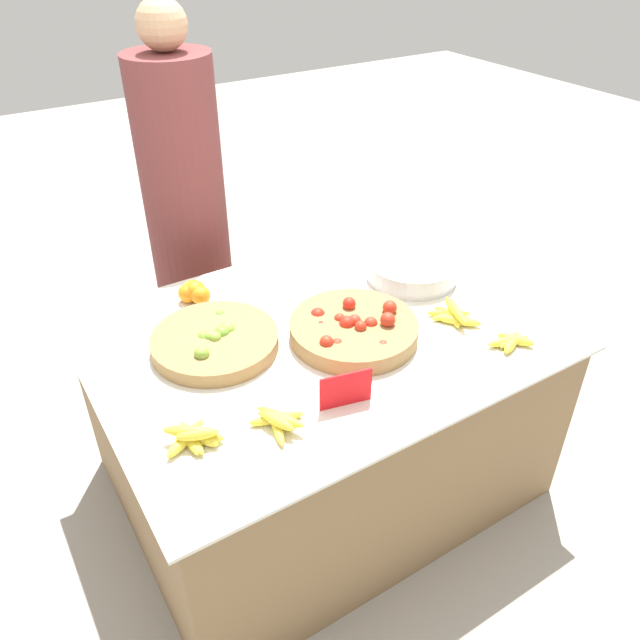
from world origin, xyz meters
name	(u,v)px	position (x,y,z in m)	size (l,w,h in m)	color
ground_plane	(320,475)	(0.00, 0.00, 0.00)	(12.00, 12.00, 0.00)	#A39E93
market_table	(320,410)	(0.00, 0.00, 0.36)	(1.52, 1.15, 0.72)	olive
lime_bowl	(215,341)	(-0.34, 0.11, 0.75)	(0.42, 0.42, 0.08)	olive
tomato_basket	(353,329)	(0.08, -0.08, 0.75)	(0.43, 0.43, 0.10)	olive
orange_pile	(194,292)	(-0.28, 0.41, 0.76)	(0.11, 0.12, 0.08)	orange
metal_bowl	(412,269)	(0.49, 0.12, 0.76)	(0.35, 0.35, 0.08)	silver
price_sign	(346,390)	(-0.13, -0.35, 0.78)	(0.16, 0.04, 0.12)	red
banana_bunch_middle_right	(511,341)	(0.50, -0.40, 0.74)	(0.15, 0.12, 0.03)	yellow
banana_bunch_back_center	(454,315)	(0.44, -0.19, 0.74)	(0.15, 0.18, 0.06)	yellow
banana_bunch_front_left	(278,420)	(-0.34, -0.32, 0.74)	(0.16, 0.18, 0.05)	yellow
banana_bunch_middle_left	(193,436)	(-0.57, -0.26, 0.74)	(0.17, 0.15, 0.06)	yellow
vendor_person	(188,222)	(-0.09, 0.96, 0.76)	(0.35, 0.35, 1.66)	brown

